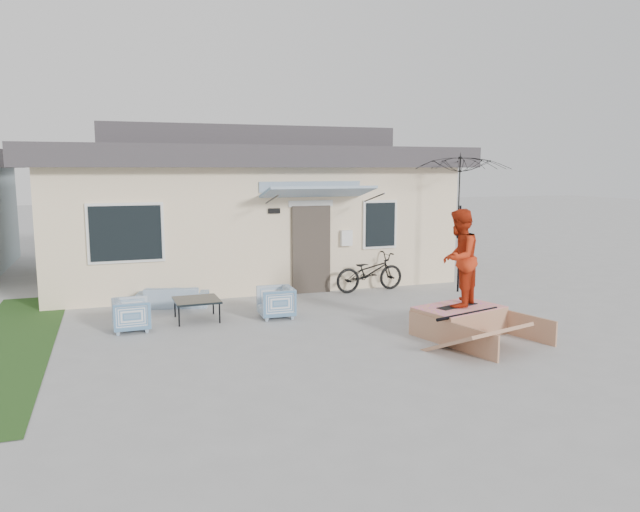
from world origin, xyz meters
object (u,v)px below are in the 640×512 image
object	(u,v)px
bicycle	(370,268)
skateboard	(457,305)
loveseat	(173,293)
coffee_table	(197,310)
armchair_right	(276,301)
skater	(459,256)
patio_umbrella	(460,220)
skate_ramp	(459,321)
armchair_left	(132,313)

from	to	relation	value
bicycle	skateboard	xyz separation A→B (m)	(-0.03, -3.98, -0.05)
loveseat	coffee_table	world-z (taller)	loveseat
skateboard	armchair_right	bearing A→B (deg)	124.24
loveseat	skater	size ratio (longest dim) A/B	0.86
coffee_table	patio_umbrella	size ratio (longest dim) A/B	0.32
bicycle	patio_umbrella	distance (m)	2.45
patio_umbrella	bicycle	bearing A→B (deg)	159.27
bicycle	skate_ramp	size ratio (longest dim) A/B	0.91
armchair_right	bicycle	world-z (taller)	bicycle
coffee_table	bicycle	world-z (taller)	bicycle
loveseat	skater	bearing A→B (deg)	153.56
skate_ramp	skater	xyz separation A→B (m)	(-0.01, 0.05, 1.18)
coffee_table	skate_ramp	bearing A→B (deg)	-30.52
skate_ramp	bicycle	bearing A→B (deg)	74.30
loveseat	armchair_right	bearing A→B (deg)	151.42
bicycle	skateboard	distance (m)	3.98
skateboard	skater	xyz separation A→B (m)	(0.00, -0.00, 0.90)
armchair_left	skateboard	distance (m)	5.97
skate_ramp	coffee_table	bearing A→B (deg)	133.98
armchair_right	skater	bearing A→B (deg)	53.69
coffee_table	skateboard	world-z (taller)	skateboard
armchair_right	coffee_table	xyz separation A→B (m)	(-1.53, 0.30, -0.13)
loveseat	armchair_right	size ratio (longest dim) A/B	2.18
armchair_right	patio_umbrella	world-z (taller)	patio_umbrella
skateboard	coffee_table	bearing A→B (deg)	132.41
armchair_left	bicycle	world-z (taller)	bicycle
coffee_table	bicycle	size ratio (longest dim) A/B	0.48
patio_umbrella	skate_ramp	size ratio (longest dim) A/B	1.36
coffee_table	patio_umbrella	distance (m)	6.60
coffee_table	skateboard	size ratio (longest dim) A/B	0.99
armchair_left	armchair_right	distance (m)	2.77
armchair_left	coffee_table	xyz separation A→B (m)	(1.24, 0.39, -0.12)
loveseat	bicycle	distance (m)	4.71
armchair_left	armchair_right	bearing A→B (deg)	-90.27
armchair_right	skater	distance (m)	3.74
loveseat	bicycle	bearing A→B (deg)	-165.54
bicycle	patio_umbrella	world-z (taller)	patio_umbrella
armchair_left	skater	size ratio (longest dim) A/B	0.38
loveseat	skateboard	size ratio (longest dim) A/B	1.73
armchair_right	coffee_table	bearing A→B (deg)	-99.17
coffee_table	bicycle	distance (m)	4.62
armchair_left	skate_ramp	distance (m)	6.00
loveseat	armchair_left	distance (m)	1.98
loveseat	skater	xyz separation A→B (m)	(4.67, -3.89, 1.13)
patio_umbrella	skateboard	distance (m)	4.00
skate_ramp	skater	distance (m)	1.18
skater	coffee_table	bearing A→B (deg)	-70.96
bicycle	patio_umbrella	xyz separation A→B (m)	(2.01, -0.76, 1.17)
loveseat	patio_umbrella	xyz separation A→B (m)	(6.71, -0.67, 1.45)
armchair_right	coffee_table	world-z (taller)	armchair_right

